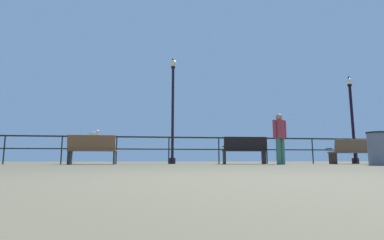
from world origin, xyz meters
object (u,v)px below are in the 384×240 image
object	(u,v)px
bench_near_right	(244,149)
lamppost_center	(173,104)
trash_bin	(378,148)
person_by_bench	(280,135)
lamppost_right	(352,116)
bench_near_left	(92,148)
seagull_on_rail	(95,133)
bench_far_right	(355,151)

from	to	relation	value
bench_near_right	lamppost_center	distance (m)	3.22
trash_bin	person_by_bench	bearing A→B (deg)	134.49
bench_near_right	lamppost_right	bearing A→B (deg)	13.19
bench_near_left	person_by_bench	bearing A→B (deg)	-8.24
bench_near_left	trash_bin	size ratio (longest dim) A/B	1.69
bench_near_right	seagull_on_rail	size ratio (longest dim) A/B	3.60
bench_far_right	lamppost_right	size ratio (longest dim) A/B	0.48
bench_near_right	trash_bin	xyz separation A→B (m)	(2.75, -2.76, -0.09)
trash_bin	bench_near_right	bearing A→B (deg)	134.96
bench_far_right	trash_bin	size ratio (longest dim) A/B	1.98
bench_near_left	person_by_bench	xyz separation A→B (m)	(6.01, -0.87, 0.42)
bench_near_left	trash_bin	bearing A→B (deg)	-19.29
bench_far_right	trash_bin	distance (m)	3.09
bench_near_left	trash_bin	world-z (taller)	bench_near_left
bench_near_left	person_by_bench	size ratio (longest dim) A/B	0.91
seagull_on_rail	bench_far_right	bearing A→B (deg)	-5.45
trash_bin	bench_far_right	bearing A→B (deg)	62.82
bench_near_left	bench_near_right	bearing A→B (deg)	0.11
lamppost_right	bench_near_right	bearing A→B (deg)	-166.81
bench_near_right	person_by_bench	bearing A→B (deg)	-44.06
bench_near_left	seagull_on_rail	bearing A→B (deg)	97.37
lamppost_center	person_by_bench	distance (m)	4.15
lamppost_right	trash_bin	size ratio (longest dim) A/B	4.16
bench_far_right	seagull_on_rail	world-z (taller)	seagull_on_rail
bench_near_right	seagull_on_rail	xyz separation A→B (m)	(-5.21, 0.88, 0.56)
bench_near_right	person_by_bench	distance (m)	1.33
bench_near_right	person_by_bench	xyz separation A→B (m)	(0.91, -0.88, 0.41)
lamppost_center	trash_bin	bearing A→B (deg)	-37.23
bench_far_right	lamppost_right	world-z (taller)	lamppost_right
bench_far_right	trash_bin	xyz separation A→B (m)	(-1.41, -2.75, -0.04)
bench_near_left	bench_far_right	distance (m)	9.26
bench_far_right	lamppost_center	world-z (taller)	lamppost_center
lamppost_center	bench_near_right	bearing A→B (deg)	-25.92
bench_far_right	person_by_bench	world-z (taller)	person_by_bench
bench_far_right	seagull_on_rail	size ratio (longest dim) A/B	4.21
bench_near_right	person_by_bench	world-z (taller)	person_by_bench
lamppost_center	lamppost_right	size ratio (longest dim) A/B	1.12
trash_bin	seagull_on_rail	bearing A→B (deg)	155.44
person_by_bench	seagull_on_rail	xyz separation A→B (m)	(-6.12, 1.76, 0.15)
lamppost_right	seagull_on_rail	size ratio (longest dim) A/B	8.84
bench_near_right	trash_bin	size ratio (longest dim) A/B	1.69
seagull_on_rail	person_by_bench	bearing A→B (deg)	-16.06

